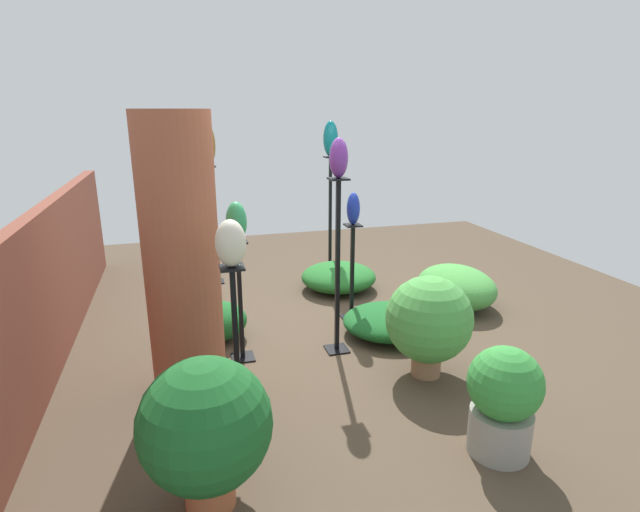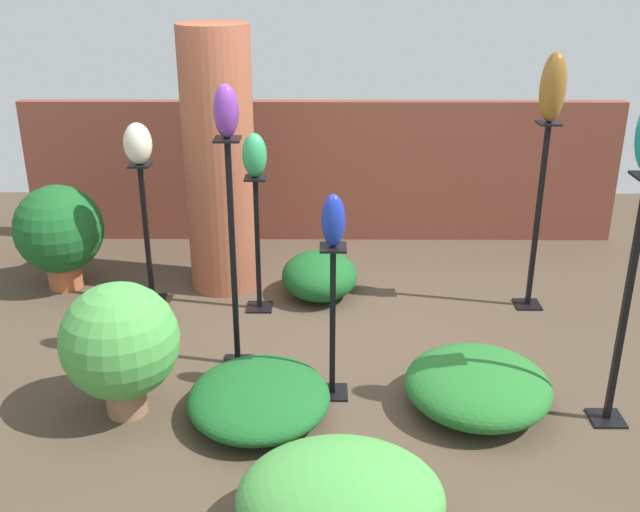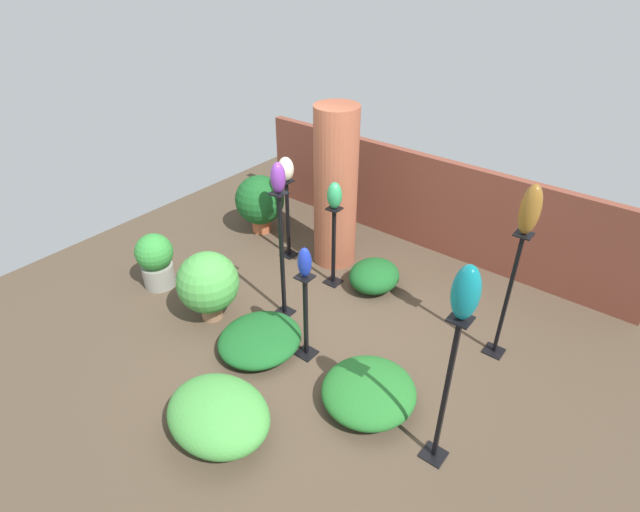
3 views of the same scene
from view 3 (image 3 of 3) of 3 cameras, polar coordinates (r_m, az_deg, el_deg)
The scene contains 22 objects.
ground_plane at distance 5.63m, azimuth -0.83°, elevation -9.54°, with size 8.00×8.00×0.00m, color #4C3D2D.
brick_wall_back at distance 7.08m, azimuth 12.44°, elevation 5.88°, with size 5.60×0.12×1.34m, color brown.
brick_pillar at distance 6.42m, azimuth 1.78°, elevation 7.68°, with size 0.56×0.56×2.13m, color #9E5138.
pedestal_teal at distance 4.21m, azimuth 14.06°, elevation -15.54°, with size 0.20×0.20×1.54m.
pedestal_violet at distance 5.57m, azimuth -4.35°, elevation -0.62°, with size 0.20×0.20×1.58m.
pedestal_bronze at distance 5.39m, azimuth 20.53°, elevation -4.90°, with size 0.20×0.20×1.48m.
pedestal_cobalt at distance 5.17m, azimuth -1.64°, elevation -7.37°, with size 0.20×0.20×1.02m.
pedestal_ivory at distance 6.77m, azimuth -3.69°, elevation 3.85°, with size 0.20×0.20×1.14m.
pedestal_jade at distance 6.21m, azimuth 1.56°, elevation 0.67°, with size 0.20×0.20×1.08m.
art_vase_teal at distance 3.52m, azimuth 16.33°, elevation -4.04°, with size 0.20×0.19×0.45m, color #0F727A.
art_vase_violet at distance 5.08m, azimuth -4.83°, elevation 8.91°, with size 0.15×0.16×0.33m, color #6B2D8C.
art_vase_bronze at distance 4.86m, azimuth 22.89°, elevation 4.90°, with size 0.19×0.19×0.50m, color brown.
art_vase_cobalt at distance 4.73m, azimuth -1.77°, elevation -0.73°, with size 0.14×0.13×0.32m, color #192D9E.
art_vase_ivory at distance 6.43m, azimuth -3.94°, elevation 9.90°, with size 0.21×0.20×0.31m, color beige.
art_vase_jade at distance 5.84m, azimuth 1.67°, elevation 6.93°, with size 0.18×0.17×0.33m, color #2D9356.
potted_plant_mid_right at distance 5.78m, azimuth -12.69°, elevation -3.06°, with size 0.71×0.71×0.85m.
potted_plant_walkway_edge at distance 6.55m, azimuth -18.29°, elevation -0.36°, with size 0.47×0.47×0.73m.
potted_plant_back_center at distance 7.43m, azimuth -6.90°, elevation 6.27°, with size 0.72×0.72×0.88m.
foliage_bed_east at distance 6.32m, azimuth 6.21°, elevation -2.26°, with size 0.61×0.68×0.36m, color #195923.
foliage_bed_west at distance 4.72m, azimuth -11.53°, elevation -17.34°, with size 1.00×0.82×0.45m, color #479942.
foliage_bed_center at distance 5.49m, azimuth -6.88°, elevation -9.41°, with size 0.87×0.94×0.26m, color #195923.
foliage_bed_rear at distance 4.92m, azimuth 5.59°, elevation -15.14°, with size 0.90×0.91×0.31m, color #236B28.
Camera 3 is at (2.64, -3.20, 3.80)m, focal length 28.00 mm.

